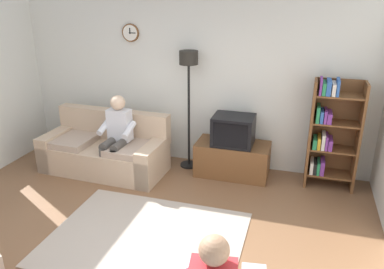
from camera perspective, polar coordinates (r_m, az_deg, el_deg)
name	(u,v)px	position (r m, az deg, el deg)	size (l,w,h in m)	color
ground_plane	(120,255)	(4.41, -10.62, -17.19)	(12.00, 12.00, 0.00)	brown
back_wall_assembly	(191,80)	(6.10, -0.11, 8.18)	(6.20, 0.17, 2.70)	silver
couch	(106,151)	(6.15, -12.75, -2.42)	(1.93, 0.95, 0.90)	tan
tv_stand	(232,159)	(5.90, 6.04, -3.64)	(1.10, 0.56, 0.51)	brown
tv	(233,130)	(5.69, 6.17, 0.64)	(0.60, 0.49, 0.44)	black
bookshelf	(330,132)	(5.69, 19.91, 0.35)	(0.68, 0.36, 1.58)	brown
floor_lamp	(189,78)	(5.77, -0.49, 8.45)	(0.28, 0.28, 1.85)	black
area_rug	(146,238)	(4.61, -6.86, -15.02)	(2.20, 1.70, 0.01)	#AD9E8E
person_on_couch	(117,132)	(5.79, -11.18, 0.33)	(0.52, 0.55, 1.24)	silver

